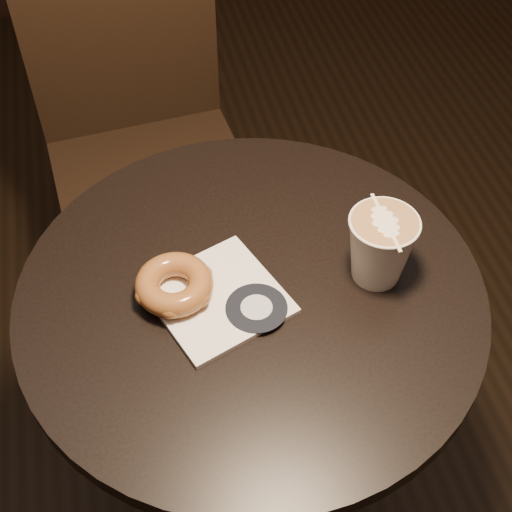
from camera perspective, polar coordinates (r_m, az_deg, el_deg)
The scene contains 5 objects.
cafe_table at distance 1.22m, azimuth -0.37°, elevation -8.48°, with size 0.70×0.70×0.75m.
chair at distance 1.65m, azimuth -9.51°, elevation 11.45°, with size 0.46×0.46×1.07m.
pastry_bag at distance 1.04m, azimuth -3.09°, elevation -3.36°, with size 0.17×0.17×0.01m, color white.
doughnut at distance 1.04m, azimuth -6.56°, elevation -2.27°, with size 0.11×0.11×0.04m, color brown.
latte_cup at distance 1.05m, azimuth 9.88°, elevation 0.59°, with size 0.10×0.10×0.11m, color white, non-canonical shape.
Camera 1 is at (-0.14, -0.65, 1.57)m, focal length 50.00 mm.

